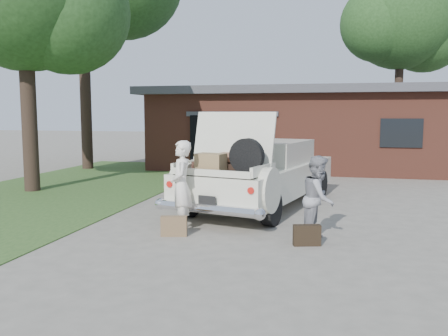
# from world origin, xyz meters

# --- Properties ---
(ground) EXTENTS (90.00, 90.00, 0.00)m
(ground) POSITION_xyz_m (0.00, 0.00, 0.00)
(ground) COLOR gray
(ground) RESTS_ON ground
(grass_strip) EXTENTS (6.00, 16.00, 0.02)m
(grass_strip) POSITION_xyz_m (-5.50, 3.00, 0.01)
(grass_strip) COLOR #2D4C1E
(grass_strip) RESTS_ON ground
(house) EXTENTS (12.80, 7.80, 3.30)m
(house) POSITION_xyz_m (0.98, 11.47, 1.67)
(house) COLOR brown
(house) RESTS_ON ground
(tree_right) EXTENTS (6.60, 5.74, 10.31)m
(tree_right) POSITION_xyz_m (5.54, 17.81, 7.12)
(tree_right) COLOR #38281E
(tree_right) RESTS_ON ground
(sedan) EXTENTS (3.37, 5.97, 2.31)m
(sedan) POSITION_xyz_m (0.58, 2.07, 0.83)
(sedan) COLOR beige
(sedan) RESTS_ON ground
(woman_left) EXTENTS (0.62, 0.75, 1.76)m
(woman_left) POSITION_xyz_m (-0.55, -0.67, 0.88)
(woman_left) COLOR white
(woman_left) RESTS_ON ground
(woman_right) EXTENTS (0.67, 0.82, 1.54)m
(woman_right) POSITION_xyz_m (2.09, -0.77, 0.77)
(woman_right) COLOR gray
(woman_right) RESTS_ON ground
(suitcase_left) EXTENTS (0.51, 0.26, 0.38)m
(suitcase_left) POSITION_xyz_m (-0.54, -1.13, 0.19)
(suitcase_left) COLOR brown
(suitcase_left) RESTS_ON ground
(suitcase_right) EXTENTS (0.49, 0.28, 0.36)m
(suitcase_right) POSITION_xyz_m (1.92, -1.20, 0.18)
(suitcase_right) COLOR black
(suitcase_right) RESTS_ON ground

